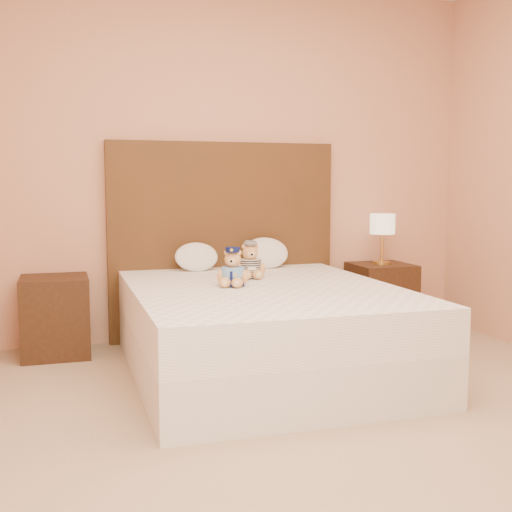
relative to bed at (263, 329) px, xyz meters
The scene contains 11 objects.
ground 1.23m from the bed, 90.00° to the right, with size 4.00×4.50×0.00m, color tan.
room_walls 1.70m from the bed, 90.00° to the right, with size 4.04×4.52×2.72m.
bed is the anchor object (origin of this frame).
headboard 1.12m from the bed, 90.00° to the left, with size 1.75×0.08×1.50m, color #4C2C17.
nightstand_left 1.48m from the bed, 147.38° to the left, with size 0.45×0.45×0.55m, color #3D2113.
nightstand_right 1.48m from the bed, 32.62° to the left, with size 0.45×0.45×0.55m, color #3D2113.
lamp 1.59m from the bed, 32.62° to the left, with size 0.20×0.20×0.40m.
teddy_police 0.44m from the bed, 164.83° to the left, with size 0.21×0.20×0.24m, color #C3864C, non-canonical shape.
teddy_prisoner 0.52m from the bed, 86.72° to the left, with size 0.21×0.21×0.24m, color #C3864C, non-canonical shape.
pillow_left 0.95m from the bed, 106.66° to the left, with size 0.32×0.21×0.23m, color white.
pillow_right 0.96m from the bed, 71.10° to the left, with size 0.36×0.23×0.25m, color white.
Camera 1 is at (-1.19, -2.56, 1.17)m, focal length 45.00 mm.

